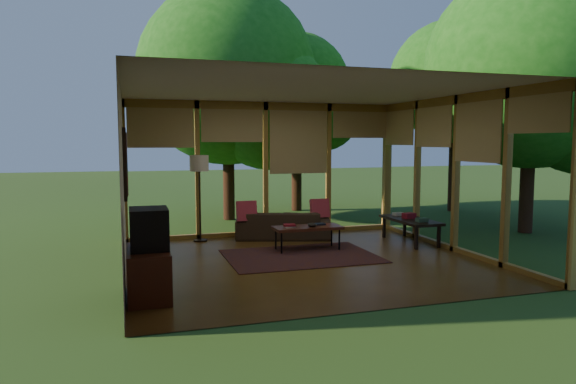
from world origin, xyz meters
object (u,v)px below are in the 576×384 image
object	(u,v)px
side_console	(410,221)
coffee_table	(308,228)
sofa	(283,225)
media_cabinet	(148,273)
television	(149,229)
floor_lamp	(199,168)

from	to	relation	value
side_console	coffee_table	bearing A→B (deg)	-177.88
sofa	side_console	xyz separation A→B (m)	(2.18, -1.12, 0.14)
sofa	coffee_table	size ratio (longest dim) A/B	1.54
sofa	media_cabinet	size ratio (longest dim) A/B	1.85
coffee_table	side_console	bearing A→B (deg)	2.12
media_cabinet	coffee_table	xyz separation A→B (m)	(2.78, 2.01, 0.09)
coffee_table	media_cabinet	bearing A→B (deg)	-144.09
sofa	side_console	bearing A→B (deg)	169.47
coffee_table	side_console	xyz separation A→B (m)	(2.09, 0.08, 0.02)
television	side_console	bearing A→B (deg)	23.32
media_cabinet	floor_lamp	xyz separation A→B (m)	(1.08, 3.40, 1.11)
media_cabinet	side_console	world-z (taller)	media_cabinet
sofa	coffee_table	distance (m)	1.21
sofa	coffee_table	world-z (taller)	sofa
television	coffee_table	size ratio (longest dim) A/B	0.46
floor_lamp	side_console	xyz separation A→B (m)	(3.79, -1.31, -1.00)
side_console	media_cabinet	bearing A→B (deg)	-156.77
television	side_console	xyz separation A→B (m)	(4.85, 2.09, -0.44)
media_cabinet	floor_lamp	size ratio (longest dim) A/B	0.61
media_cabinet	television	distance (m)	0.55
side_console	sofa	bearing A→B (deg)	152.76
media_cabinet	television	bearing A→B (deg)	0.00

